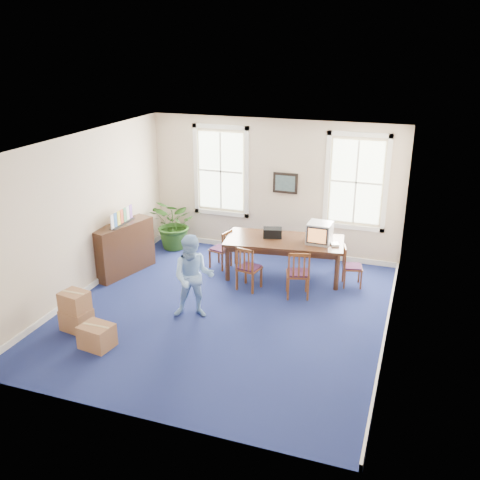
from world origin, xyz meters
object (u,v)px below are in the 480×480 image
(credenza, at_px, (123,248))
(chair_near_left, at_px, (249,267))
(cardboard_boxes, at_px, (88,309))
(conference_table, at_px, (284,258))
(man, at_px, (193,277))
(potted_plant, at_px, (175,224))
(crt_tv, at_px, (320,233))

(credenza, bearing_deg, chair_near_left, 17.79)
(cardboard_boxes, bearing_deg, chair_near_left, 48.76)
(conference_table, bearing_deg, man, -123.43)
(credenza, distance_m, potted_plant, 1.75)
(conference_table, bearing_deg, credenza, -171.58)
(crt_tv, xyz_separation_m, chair_near_left, (-1.25, -0.91, -0.59))
(conference_table, xyz_separation_m, credenza, (-3.37, -0.98, 0.16))
(credenza, xyz_separation_m, cardboard_boxes, (0.67, -2.36, -0.21))
(conference_table, distance_m, chair_near_left, 0.99)
(man, bearing_deg, potted_plant, 103.64)
(conference_table, bearing_deg, potted_plant, 158.50)
(man, bearing_deg, cardboard_boxes, -164.25)
(man, relative_size, credenza, 1.06)
(man, height_order, cardboard_boxes, man)
(potted_plant, bearing_deg, crt_tv, -10.19)
(chair_near_left, distance_m, man, 1.60)
(credenza, height_order, cardboard_boxes, credenza)
(conference_table, distance_m, crt_tv, 0.98)
(chair_near_left, height_order, potted_plant, potted_plant)
(conference_table, xyz_separation_m, potted_plant, (-2.93, 0.72, 0.21))
(cardboard_boxes, bearing_deg, conference_table, 51.12)
(conference_table, bearing_deg, chair_near_left, -128.73)
(chair_near_left, bearing_deg, credenza, 13.55)
(crt_tv, relative_size, cardboard_boxes, 0.40)
(conference_table, relative_size, crt_tv, 4.72)
(chair_near_left, bearing_deg, potted_plant, -21.94)
(conference_table, xyz_separation_m, man, (-1.11, -2.30, 0.37))
(crt_tv, relative_size, potted_plant, 0.42)
(conference_table, height_order, chair_near_left, chair_near_left)
(crt_tv, distance_m, man, 3.01)
(credenza, bearing_deg, cardboard_boxes, -58.83)
(man, xyz_separation_m, credenza, (-2.26, 1.32, -0.21))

